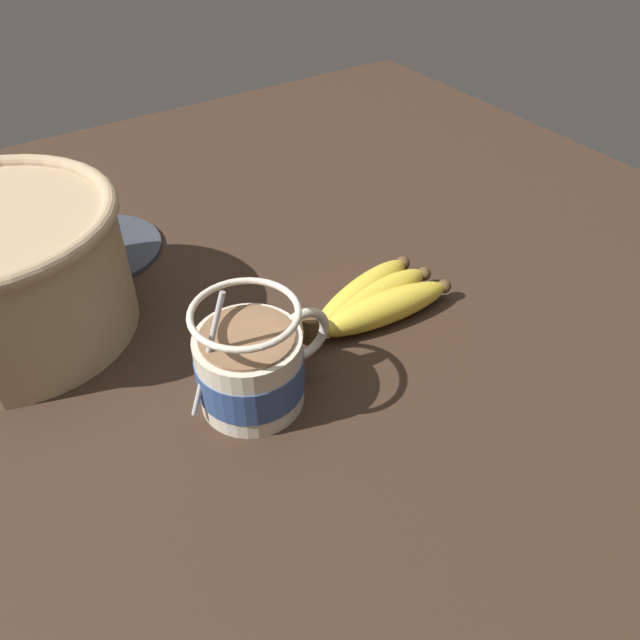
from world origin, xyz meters
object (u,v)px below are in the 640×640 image
object	(u,v)px
coffee_mug	(251,366)
small_plate	(96,250)
banana_bunch	(373,301)
woven_basket	(3,271)

from	to	relation	value
coffee_mug	small_plate	xyz separation A→B (cm)	(-4.41, 32.17, -3.91)
banana_bunch	small_plate	world-z (taller)	banana_bunch
coffee_mug	small_plate	bearing A→B (deg)	97.81
banana_bunch	woven_basket	size ratio (longest dim) A/B	0.75
banana_bunch	coffee_mug	bearing A→B (deg)	-167.46
woven_basket	small_plate	size ratio (longest dim) A/B	1.55
coffee_mug	woven_basket	size ratio (longest dim) A/B	0.60
woven_basket	banana_bunch	bearing A→B (deg)	-29.97
banana_bunch	woven_basket	xyz separation A→B (cm)	(-32.01, 18.46, 5.67)
woven_basket	coffee_mug	bearing A→B (deg)	-55.37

